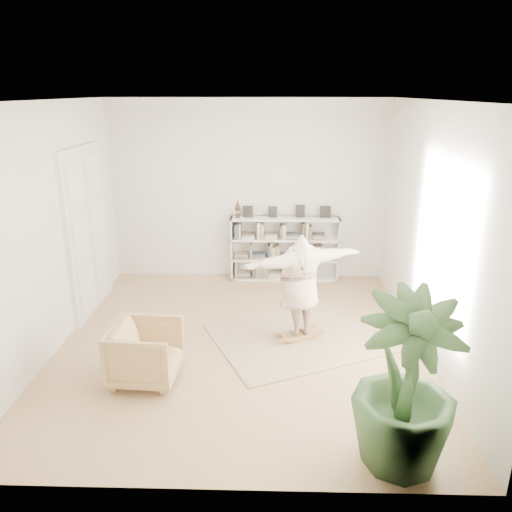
{
  "coord_description": "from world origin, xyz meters",
  "views": [
    {
      "loc": [
        0.44,
        -6.91,
        3.73
      ],
      "look_at": [
        0.23,
        0.4,
        1.29
      ],
      "focal_mm": 35.0,
      "sensor_mm": 36.0,
      "label": 1
    }
  ],
  "objects_px": {
    "bookshelf": "(284,249)",
    "houseplant": "(406,383)",
    "rocker_board": "(298,335)",
    "armchair": "(145,353)",
    "person": "(300,283)"
  },
  "relations": [
    {
      "from": "rocker_board",
      "to": "person",
      "type": "xyz_separation_m",
      "value": [
        0.0,
        0.0,
        0.87
      ]
    },
    {
      "from": "armchair",
      "to": "rocker_board",
      "type": "xyz_separation_m",
      "value": [
        2.1,
        1.22,
        -0.33
      ]
    },
    {
      "from": "armchair",
      "to": "houseplant",
      "type": "distance_m",
      "value": 3.41
    },
    {
      "from": "rocker_board",
      "to": "armchair",
      "type": "bearing_deg",
      "value": -174.67
    },
    {
      "from": "bookshelf",
      "to": "houseplant",
      "type": "height_order",
      "value": "houseplant"
    },
    {
      "from": "rocker_board",
      "to": "houseplant",
      "type": "xyz_separation_m",
      "value": [
        0.91,
        -2.71,
        0.88
      ]
    },
    {
      "from": "person",
      "to": "houseplant",
      "type": "distance_m",
      "value": 2.86
    },
    {
      "from": "bookshelf",
      "to": "armchair",
      "type": "height_order",
      "value": "bookshelf"
    },
    {
      "from": "armchair",
      "to": "person",
      "type": "relative_size",
      "value": 0.45
    },
    {
      "from": "armchair",
      "to": "houseplant",
      "type": "bearing_deg",
      "value": -112.83
    },
    {
      "from": "armchair",
      "to": "rocker_board",
      "type": "bearing_deg",
      "value": -56.34
    },
    {
      "from": "rocker_board",
      "to": "houseplant",
      "type": "bearing_deg",
      "value": -96.32
    },
    {
      "from": "person",
      "to": "houseplant",
      "type": "bearing_deg",
      "value": 83.68
    },
    {
      "from": "armchair",
      "to": "rocker_board",
      "type": "distance_m",
      "value": 2.46
    },
    {
      "from": "rocker_board",
      "to": "houseplant",
      "type": "distance_m",
      "value": 2.99
    }
  ]
}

